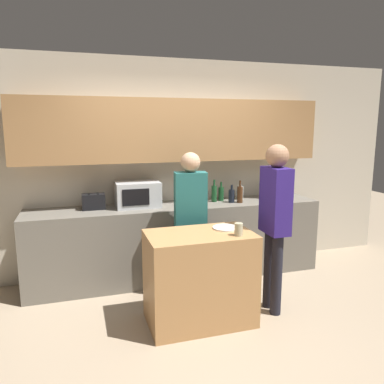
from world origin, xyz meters
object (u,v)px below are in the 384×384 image
object	(u,v)px
bottle_1	(221,193)
person_center	(190,213)
bottle_3	(240,194)
bottle_4	(240,192)
plate_on_island	(226,228)
bottle_0	(214,193)
bottle_2	(232,196)
microwave	(138,194)
potted_plant	(265,184)
cup_0	(239,229)
toaster	(94,202)
person_left	(275,214)

from	to	relation	value
bottle_1	person_center	bearing A→B (deg)	-133.04
bottle_3	bottle_4	xyz separation A→B (m)	(0.09, 0.19, -0.02)
plate_on_island	bottle_0	bearing A→B (deg)	75.37
bottle_2	microwave	bearing A→B (deg)	174.17
potted_plant	bottle_0	size ratio (longest dim) A/B	1.39
cup_0	person_center	size ratio (longest dim) A/B	0.07
bottle_0	plate_on_island	size ratio (longest dim) A/B	1.09
microwave	toaster	size ratio (longest dim) A/B	2.00
bottle_3	plate_on_island	xyz separation A→B (m)	(-0.58, -0.95, -0.13)
microwave	bottle_2	xyz separation A→B (m)	(1.17, -0.12, -0.06)
microwave	potted_plant	world-z (taller)	potted_plant
potted_plant	cup_0	xyz separation A→B (m)	(-0.99, -1.37, -0.17)
cup_0	bottle_4	bearing A→B (deg)	65.22
plate_on_island	person_left	xyz separation A→B (m)	(0.49, -0.09, 0.13)
plate_on_island	potted_plant	bearing A→B (deg)	47.74
microwave	potted_plant	distance (m)	1.70
toaster	bottle_4	distance (m)	1.87
microwave	potted_plant	size ratio (longest dim) A/B	1.32
person_center	potted_plant	bearing A→B (deg)	-144.84
plate_on_island	person_left	world-z (taller)	person_left
bottle_3	plate_on_island	size ratio (longest dim) A/B	1.09
potted_plant	bottle_3	world-z (taller)	potted_plant
toaster	bottle_2	xyz separation A→B (m)	(1.68, -0.12, -0.00)
microwave	plate_on_island	xyz separation A→B (m)	(0.69, -1.11, -0.18)
bottle_4	microwave	bearing A→B (deg)	-178.63
potted_plant	bottle_2	xyz separation A→B (m)	(-0.53, -0.12, -0.11)
microwave	bottle_2	size ratio (longest dim) A/B	2.30
bottle_1	bottle_4	bearing A→B (deg)	0.72
potted_plant	cup_0	bearing A→B (deg)	-125.86
bottle_3	person_center	size ratio (longest dim) A/B	0.18
potted_plant	person_left	xyz separation A→B (m)	(-0.52, -1.20, -0.10)
bottle_1	bottle_4	size ratio (longest dim) A/B	1.01
bottle_2	person_center	distance (m)	0.86
toaster	plate_on_island	bearing A→B (deg)	-42.73
bottle_0	person_center	distance (m)	0.80
person_left	microwave	bearing A→B (deg)	45.12
bottle_4	plate_on_island	world-z (taller)	bottle_4
cup_0	bottle_1	bearing A→B (deg)	74.90
microwave	toaster	xyz separation A→B (m)	(-0.51, 0.00, -0.06)
potted_plant	plate_on_island	bearing A→B (deg)	-132.26
plate_on_island	cup_0	size ratio (longest dim) A/B	2.19
bottle_2	plate_on_island	size ratio (longest dim) A/B	0.87
bottle_0	cup_0	size ratio (longest dim) A/B	2.39
bottle_4	bottle_2	bearing A→B (deg)	-140.67
bottle_4	plate_on_island	distance (m)	1.33
microwave	bottle_4	bearing A→B (deg)	1.37
microwave	potted_plant	bearing A→B (deg)	0.05
cup_0	potted_plant	bearing A→B (deg)	54.14
bottle_1	bottle_3	world-z (taller)	bottle_3
bottle_4	cup_0	world-z (taller)	bottle_4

